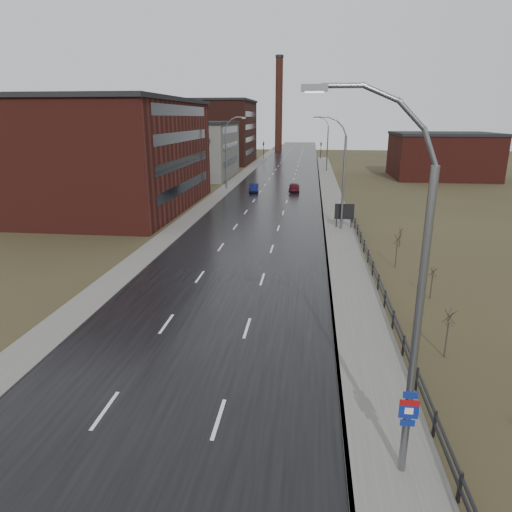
% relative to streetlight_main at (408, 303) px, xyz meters
% --- Properties ---
extents(ground, '(320.00, 320.00, 0.00)m').
position_rel_streetlight_main_xyz_m(ground, '(-8.47, -2.00, -6.06)').
color(ground, '#2D2819').
rests_on(ground, ground).
extents(road, '(14.00, 300.00, 0.06)m').
position_rel_streetlight_main_xyz_m(road, '(-8.47, 58.00, -6.03)').
color(road, black).
rests_on(road, ground).
extents(sidewalk_right, '(3.20, 180.00, 0.18)m').
position_rel_streetlight_main_xyz_m(sidewalk_right, '(0.13, 33.00, -5.97)').
color(sidewalk_right, '#595651').
rests_on(sidewalk_right, ground).
extents(curb_right, '(0.16, 180.00, 0.18)m').
position_rel_streetlight_main_xyz_m(curb_right, '(-1.39, 33.00, -5.97)').
color(curb_right, slate).
rests_on(curb_right, ground).
extents(sidewalk_left, '(2.40, 260.00, 0.12)m').
position_rel_streetlight_main_xyz_m(sidewalk_left, '(-16.67, 58.00, -6.00)').
color(sidewalk_left, '#595651').
rests_on(sidewalk_left, ground).
extents(warehouse_near, '(22.44, 28.56, 13.50)m').
position_rel_streetlight_main_xyz_m(warehouse_near, '(-29.46, 43.00, 0.70)').
color(warehouse_near, '#471914').
rests_on(warehouse_near, ground).
extents(warehouse_mid, '(16.32, 20.40, 10.50)m').
position_rel_streetlight_main_xyz_m(warehouse_mid, '(-26.46, 76.00, -0.80)').
color(warehouse_mid, slate).
rests_on(warehouse_mid, ground).
extents(warehouse_far, '(26.52, 24.48, 15.50)m').
position_rel_streetlight_main_xyz_m(warehouse_far, '(-31.47, 106.00, 1.70)').
color(warehouse_far, '#331611').
rests_on(warehouse_far, ground).
extents(building_right, '(18.36, 16.32, 8.50)m').
position_rel_streetlight_main_xyz_m(building_right, '(21.83, 80.00, -1.80)').
color(building_right, '#471914').
rests_on(building_right, ground).
extents(smokestack, '(2.70, 2.70, 30.70)m').
position_rel_streetlight_main_xyz_m(smokestack, '(-14.47, 148.00, 9.44)').
color(smokestack, '#331611').
rests_on(smokestack, ground).
extents(streetlight_main, '(3.91, 0.29, 12.11)m').
position_rel_streetlight_main_xyz_m(streetlight_main, '(0.00, 0.00, 0.00)').
color(streetlight_main, slate).
rests_on(streetlight_main, ground).
extents(streetlight_right_mid, '(3.36, 0.28, 11.35)m').
position_rel_streetlight_main_xyz_m(streetlight_right_mid, '(0.03, 34.00, -0.22)').
color(streetlight_right_mid, slate).
rests_on(streetlight_right_mid, ground).
extents(streetlight_left, '(3.36, 0.28, 11.35)m').
position_rel_streetlight_main_xyz_m(streetlight_left, '(-16.17, 60.00, -0.22)').
color(streetlight_left, slate).
rests_on(streetlight_left, ground).
extents(streetlight_right_far, '(3.36, 0.28, 11.35)m').
position_rel_streetlight_main_xyz_m(streetlight_right_far, '(0.03, 88.00, -0.22)').
color(streetlight_right_far, slate).
rests_on(streetlight_right_far, ground).
extents(guardrail, '(0.10, 53.05, 1.10)m').
position_rel_streetlight_main_xyz_m(guardrail, '(1.83, 16.32, -5.35)').
color(guardrail, black).
rests_on(guardrail, ground).
extents(shrub_c, '(0.59, 0.62, 2.51)m').
position_rel_streetlight_main_xyz_m(shrub_c, '(3.83, 8.11, -4.73)').
color(shrub_c, '#382D23').
rests_on(shrub_c, ground).
extents(shrub_d, '(0.51, 0.53, 2.13)m').
position_rel_streetlight_main_xyz_m(shrub_d, '(4.97, 15.80, -4.93)').
color(shrub_d, '#382D23').
rests_on(shrub_d, ground).
extents(shrub_e, '(0.63, 0.66, 2.65)m').
position_rel_streetlight_main_xyz_m(shrub_e, '(3.83, 22.10, -4.65)').
color(shrub_e, '#382D23').
rests_on(shrub_e, ground).
extents(shrub_f, '(0.42, 0.44, 1.72)m').
position_rel_streetlight_main_xyz_m(shrub_f, '(5.22, 28.25, -5.15)').
color(shrub_f, '#382D23').
rests_on(shrub_f, ground).
extents(billboard, '(2.00, 0.17, 2.68)m').
position_rel_streetlight_main_xyz_m(billboard, '(0.63, 34.65, -4.28)').
color(billboard, black).
rests_on(billboard, ground).
extents(traffic_light_left, '(0.58, 2.73, 5.30)m').
position_rel_streetlight_main_xyz_m(traffic_light_left, '(-16.47, 118.00, -1.46)').
color(traffic_light_left, black).
rests_on(traffic_light_left, ground).
extents(traffic_light_right, '(0.58, 2.73, 5.30)m').
position_rel_streetlight_main_xyz_m(traffic_light_right, '(-0.47, 118.00, -1.46)').
color(traffic_light_right, black).
rests_on(traffic_light_right, ground).
extents(car_near, '(1.73, 4.05, 1.30)m').
position_rel_streetlight_main_xyz_m(car_near, '(-11.73, 57.71, -5.41)').
color(car_near, '#0B0F39').
rests_on(car_near, ground).
extents(car_far, '(1.76, 4.18, 1.41)m').
position_rel_streetlight_main_xyz_m(car_far, '(-5.49, 58.95, -5.35)').
color(car_far, '#4B0C18').
rests_on(car_far, ground).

